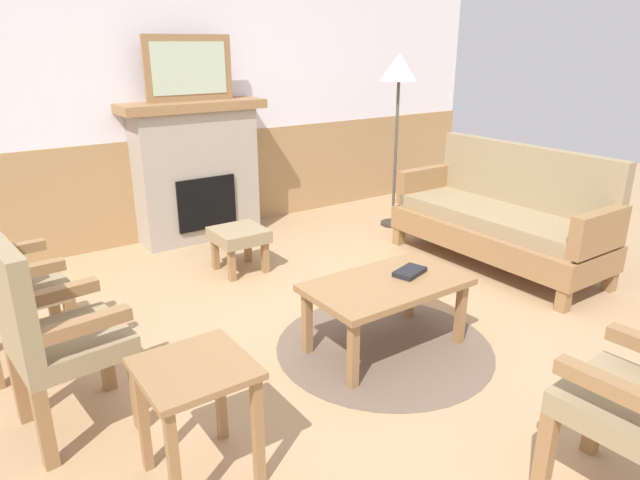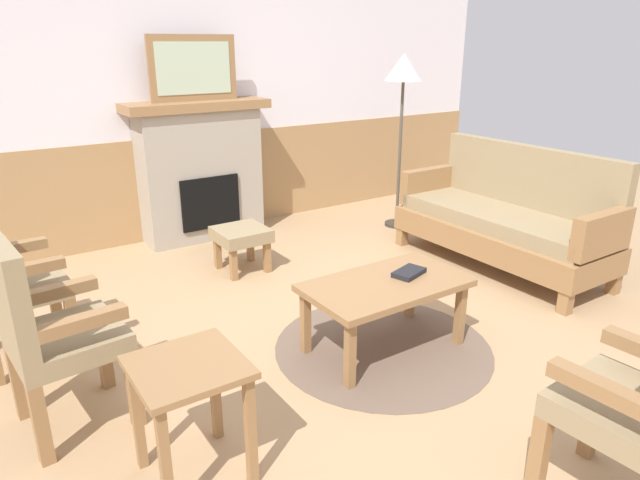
% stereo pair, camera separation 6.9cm
% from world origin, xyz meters
% --- Properties ---
extents(ground_plane, '(14.00, 14.00, 0.00)m').
position_xyz_m(ground_plane, '(0.00, 0.00, 0.00)').
color(ground_plane, tan).
extents(wall_back, '(7.20, 0.14, 2.70)m').
position_xyz_m(wall_back, '(0.00, 2.60, 1.31)').
color(wall_back, white).
rests_on(wall_back, ground_plane).
extents(fireplace, '(1.30, 0.44, 1.28)m').
position_xyz_m(fireplace, '(0.00, 2.35, 0.65)').
color(fireplace, '#A39989').
rests_on(fireplace, ground_plane).
extents(framed_picture, '(0.80, 0.04, 0.56)m').
position_xyz_m(framed_picture, '(0.00, 2.35, 1.56)').
color(framed_picture, olive).
rests_on(framed_picture, fireplace).
extents(couch, '(0.70, 1.80, 0.98)m').
position_xyz_m(couch, '(1.78, 0.28, 0.40)').
color(couch, olive).
rests_on(couch, ground_plane).
extents(coffee_table, '(0.96, 0.56, 0.44)m').
position_xyz_m(coffee_table, '(0.08, -0.22, 0.39)').
color(coffee_table, olive).
rests_on(coffee_table, ground_plane).
extents(round_rug, '(1.33, 1.33, 0.01)m').
position_xyz_m(round_rug, '(0.08, -0.22, 0.00)').
color(round_rug, brown).
rests_on(round_rug, ground_plane).
extents(book_on_table, '(0.24, 0.18, 0.03)m').
position_xyz_m(book_on_table, '(0.27, -0.22, 0.46)').
color(book_on_table, black).
rests_on(book_on_table, coffee_table).
extents(footstool, '(0.40, 0.40, 0.36)m').
position_xyz_m(footstool, '(-0.08, 1.38, 0.28)').
color(footstool, olive).
rests_on(footstool, ground_plane).
extents(armchair_near_fireplace, '(0.52, 0.52, 0.98)m').
position_xyz_m(armchair_near_fireplace, '(-1.69, 0.06, 0.54)').
color(armchair_near_fireplace, olive).
rests_on(armchair_near_fireplace, ground_plane).
extents(armchair_by_window_left, '(0.51, 0.51, 0.98)m').
position_xyz_m(armchair_by_window_left, '(-1.80, 0.87, 0.54)').
color(armchair_by_window_left, olive).
rests_on(armchair_by_window_left, ground_plane).
extents(side_table, '(0.44, 0.44, 0.55)m').
position_xyz_m(side_table, '(-1.28, -0.60, 0.43)').
color(side_table, olive).
rests_on(side_table, ground_plane).
extents(floor_lamp_by_couch, '(0.36, 0.36, 1.68)m').
position_xyz_m(floor_lamp_by_couch, '(1.77, 1.58, 1.45)').
color(floor_lamp_by_couch, '#332D28').
rests_on(floor_lamp_by_couch, ground_plane).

